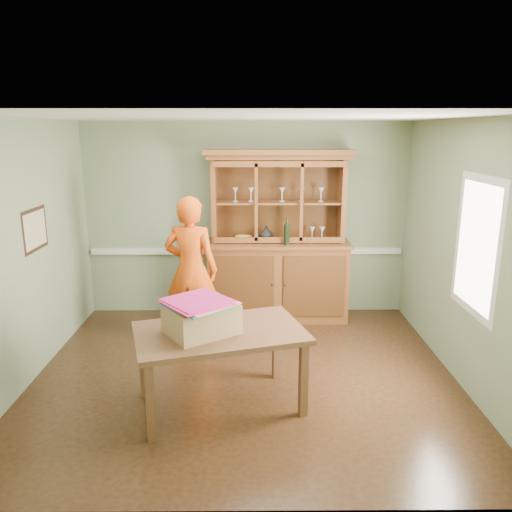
{
  "coord_description": "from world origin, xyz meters",
  "views": [
    {
      "loc": [
        0.08,
        -4.94,
        2.58
      ],
      "look_at": [
        0.12,
        0.4,
        1.23
      ],
      "focal_mm": 35.0,
      "sensor_mm": 36.0,
      "label": 1
    }
  ],
  "objects_px": {
    "cardboard_box": "(201,319)",
    "china_hutch": "(278,261)",
    "dining_table": "(220,339)",
    "person": "(191,270)"
  },
  "relations": [
    {
      "from": "cardboard_box",
      "to": "person",
      "type": "bearing_deg",
      "value": 99.94
    },
    {
      "from": "china_hutch",
      "to": "cardboard_box",
      "type": "height_order",
      "value": "china_hutch"
    },
    {
      "from": "china_hutch",
      "to": "cardboard_box",
      "type": "bearing_deg",
      "value": -108.78
    },
    {
      "from": "cardboard_box",
      "to": "dining_table",
      "type": "bearing_deg",
      "value": 17.78
    },
    {
      "from": "dining_table",
      "to": "cardboard_box",
      "type": "bearing_deg",
      "value": -178.52
    },
    {
      "from": "dining_table",
      "to": "person",
      "type": "relative_size",
      "value": 0.95
    },
    {
      "from": "china_hutch",
      "to": "person",
      "type": "bearing_deg",
      "value": -144.67
    },
    {
      "from": "cardboard_box",
      "to": "china_hutch",
      "type": "bearing_deg",
      "value": 71.22
    },
    {
      "from": "dining_table",
      "to": "cardboard_box",
      "type": "height_order",
      "value": "cardboard_box"
    },
    {
      "from": "china_hutch",
      "to": "dining_table",
      "type": "height_order",
      "value": "china_hutch"
    }
  ]
}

